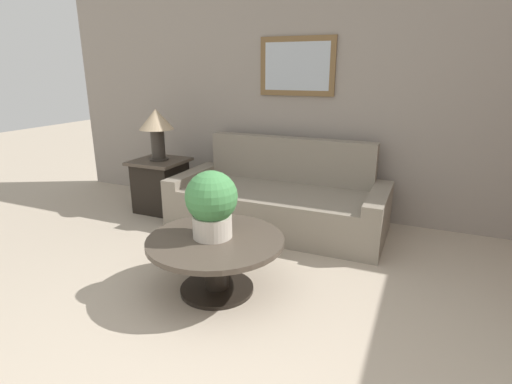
% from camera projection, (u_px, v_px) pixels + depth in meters
% --- Properties ---
extents(wall_back, '(7.78, 0.09, 2.60)m').
position_uv_depth(wall_back, '(361.00, 103.00, 4.28)').
color(wall_back, gray).
rests_on(wall_back, ground_plane).
extents(couch_main, '(2.27, 0.98, 0.92)m').
position_uv_depth(couch_main, '(279.00, 201.00, 4.33)').
color(couch_main, gray).
rests_on(couch_main, ground_plane).
extents(coffee_table, '(1.04, 1.04, 0.44)m').
position_uv_depth(coffee_table, '(216.00, 253.00, 3.02)').
color(coffee_table, black).
rests_on(coffee_table, ground_plane).
extents(side_table, '(0.59, 0.59, 0.63)m').
position_uv_depth(side_table, '(161.00, 185.00, 4.81)').
color(side_table, black).
rests_on(side_table, ground_plane).
extents(table_lamp, '(0.40, 0.40, 0.60)m').
position_uv_depth(table_lamp, '(156.00, 125.00, 4.59)').
color(table_lamp, '#2D2823').
rests_on(table_lamp, side_table).
extents(potted_plant_on_table, '(0.39, 0.39, 0.51)m').
position_uv_depth(potted_plant_on_table, '(212.00, 203.00, 2.93)').
color(potted_plant_on_table, beige).
rests_on(potted_plant_on_table, coffee_table).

